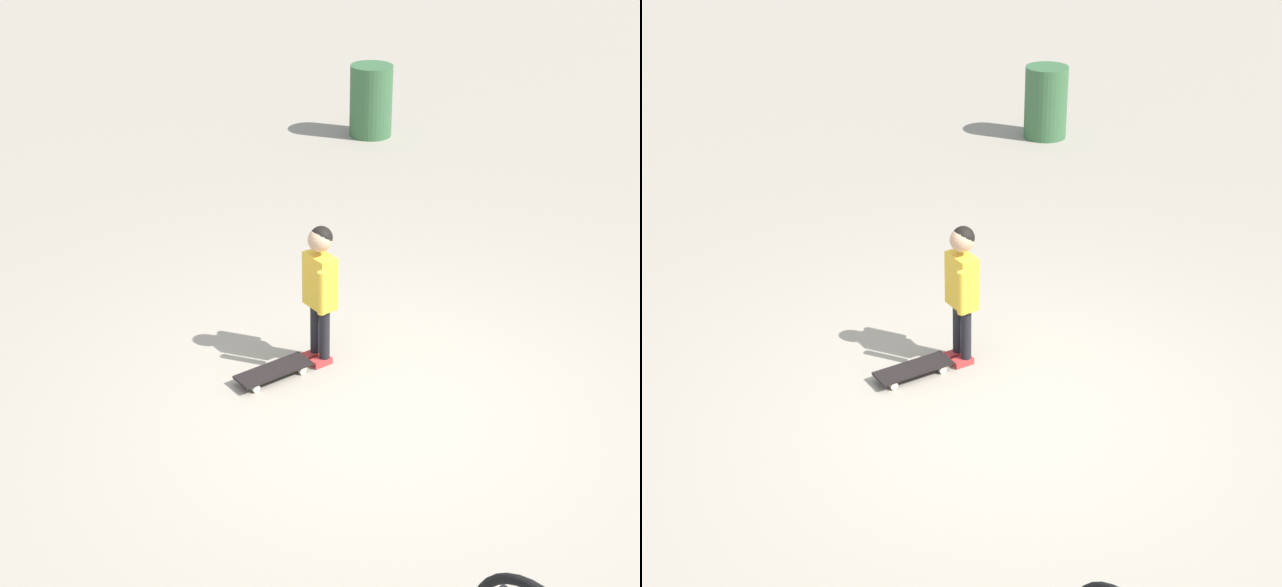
{
  "view_description": "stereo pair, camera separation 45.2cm",
  "coord_description": "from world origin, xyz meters",
  "views": [
    {
      "loc": [
        5.38,
        0.46,
        3.71
      ],
      "look_at": [
        -0.56,
        -0.45,
        0.55
      ],
      "focal_mm": 54.09,
      "sensor_mm": 36.0,
      "label": 1
    },
    {
      "loc": [
        5.3,
        0.9,
        3.71
      ],
      "look_at": [
        -0.56,
        -0.45,
        0.55
      ],
      "focal_mm": 54.09,
      "sensor_mm": 36.0,
      "label": 2
    }
  ],
  "objects": [
    {
      "name": "ground_plane",
      "position": [
        0.0,
        0.0,
        0.0
      ],
      "size": [
        50.0,
        50.0,
        0.0
      ],
      "primitive_type": "plane",
      "color": "#9E9384"
    },
    {
      "name": "trash_bin",
      "position": [
        -5.75,
        -0.63,
        0.42
      ],
      "size": [
        0.51,
        0.51,
        0.85
      ],
      "primitive_type": "cylinder",
      "color": "#38663D",
      "rests_on": "ground"
    },
    {
      "name": "skateboard",
      "position": [
        -0.27,
        -0.74,
        0.06
      ],
      "size": [
        0.53,
        0.53,
        0.07
      ],
      "color": "black",
      "rests_on": "ground"
    },
    {
      "name": "child_person",
      "position": [
        -0.55,
        -0.45,
        0.66
      ],
      "size": [
        0.39,
        0.28,
        1.06
      ],
      "color": "black",
      "rests_on": "ground"
    }
  ]
}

